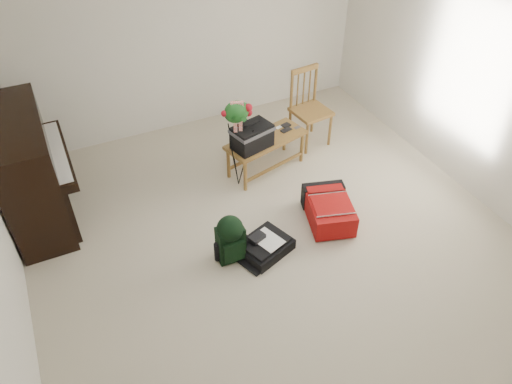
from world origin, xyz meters
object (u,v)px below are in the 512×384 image
bench (254,136)px  green_backpack (231,237)px  black_duffel (265,245)px  flower_stand (237,145)px  red_suitcase (326,207)px  dining_chair (310,109)px  piano (31,173)px

bench → green_backpack: bench is taller
black_duffel → flower_stand: (0.20, 1.14, 0.50)m
red_suitcase → black_duffel: size_ratio=1.26×
black_duffel → flower_stand: size_ratio=0.53×
dining_chair → black_duffel: (-1.44, -1.60, -0.42)m
red_suitcase → green_backpack: (-1.21, -0.11, 0.15)m
piano → bench: size_ratio=1.36×
flower_stand → black_duffel: bearing=-80.5°
piano → red_suitcase: piano is taller
black_duffel → bench: bearing=49.5°
red_suitcase → black_duffel: bearing=-152.5°
bench → black_duffel: (-0.47, -1.26, -0.48)m
dining_chair → flower_stand: size_ratio=0.87×
black_duffel → flower_stand: bearing=60.0°
bench → flower_stand: flower_stand is taller
red_suitcase → flower_stand: 1.25m
green_backpack → flower_stand: 1.25m
bench → red_suitcase: (0.38, -1.09, -0.41)m
piano → dining_chair: piano is taller
green_backpack → piano: bearing=139.1°
green_backpack → flower_stand: size_ratio=0.47×
dining_chair → flower_stand: 1.32m
piano → green_backpack: piano is taller
bench → red_suitcase: size_ratio=1.39×
piano → green_backpack: 2.29m
flower_stand → green_backpack: bearing=-97.6°
dining_chair → red_suitcase: 1.58m
piano → green_backpack: (1.67, -1.53, -0.29)m
bench → green_backpack: size_ratio=1.98×
red_suitcase → black_duffel: red_suitcase is taller
green_backpack → red_suitcase: bearing=7.1°
green_backpack → bench: bearing=57.2°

